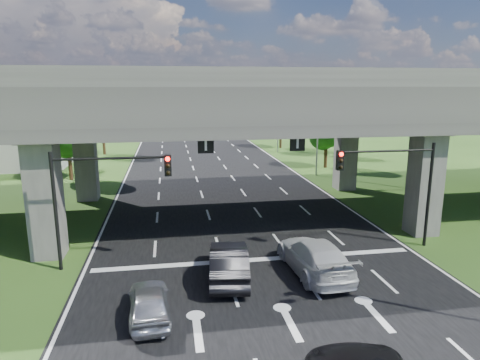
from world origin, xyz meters
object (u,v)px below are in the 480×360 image
object	(u,v)px
signal_right	(395,176)
streetlight_beyond	(275,110)
car_white	(314,256)
streetlight_far	(314,118)
signal_left	(100,187)
car_dark	(229,262)
car_silver	(149,302)

from	to	relation	value
signal_right	streetlight_beyond	size ratio (longest dim) A/B	0.60
streetlight_beyond	car_white	bearing A→B (deg)	-101.24
streetlight_far	signal_left	bearing A→B (deg)	-131.78
signal_left	car_dark	size ratio (longest dim) A/B	1.18
streetlight_beyond	signal_left	bearing A→B (deg)	-116.43
car_dark	car_silver	bearing A→B (deg)	46.33
streetlight_far	car_silver	size ratio (longest dim) A/B	2.51
car_dark	streetlight_far	bearing A→B (deg)	-111.20
streetlight_beyond	car_silver	bearing A→B (deg)	-110.50
signal_left	car_dark	xyz separation A→B (m)	(6.02, -2.41, -3.32)
streetlight_beyond	car_dark	distance (m)	40.57
signal_left	streetlight_far	distance (m)	26.95
signal_right	car_white	distance (m)	6.78
signal_right	signal_left	bearing A→B (deg)	180.00
signal_left	car_silver	xyz separation A→B (m)	(2.42, -5.39, -3.48)
signal_right	car_silver	bearing A→B (deg)	-157.82
signal_right	car_dark	distance (m)	10.46
signal_left	streetlight_beyond	world-z (taller)	streetlight_beyond
streetlight_beyond	car_white	distance (m)	39.58
signal_left	car_white	world-z (taller)	signal_left
car_dark	signal_left	bearing A→B (deg)	-15.11
streetlight_beyond	car_silver	size ratio (longest dim) A/B	2.51
signal_right	signal_left	xyz separation A→B (m)	(-15.65, 0.00, 0.00)
signal_left	streetlight_beyond	bearing A→B (deg)	63.57
streetlight_beyond	car_silver	distance (m)	44.55
streetlight_far	car_white	bearing A→B (deg)	-108.78
signal_right	streetlight_beyond	xyz separation A→B (m)	(2.27, 36.06, 1.66)
car_silver	car_dark	size ratio (longest dim) A/B	0.78
signal_right	streetlight_beyond	bearing A→B (deg)	86.39
signal_right	signal_left	distance (m)	15.65
car_dark	signal_right	bearing A→B (deg)	-159.24
car_silver	signal_left	bearing A→B (deg)	-69.64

